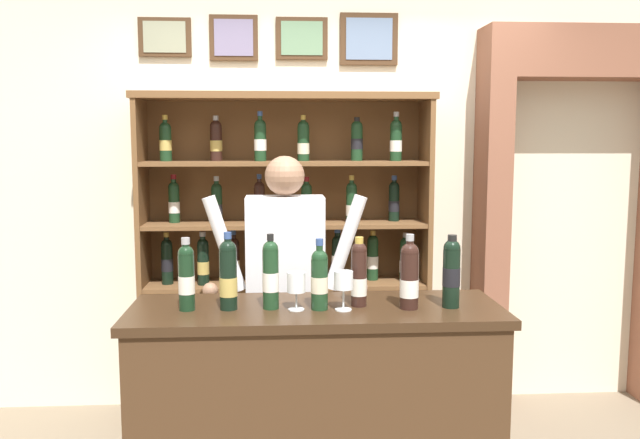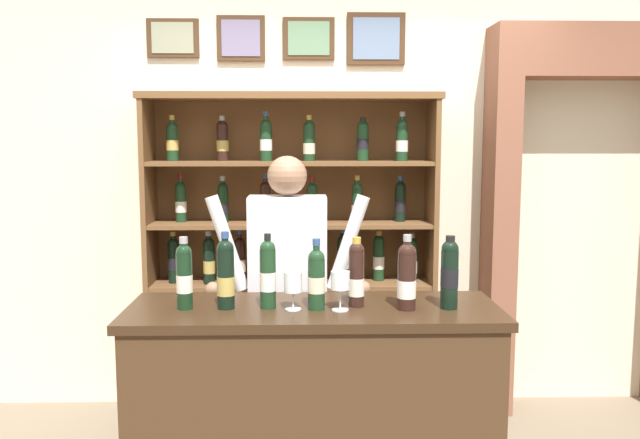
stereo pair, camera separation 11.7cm
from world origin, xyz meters
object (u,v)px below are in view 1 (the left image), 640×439
(tasting_bottle_rosso, at_px, (319,278))
(wine_glass_left, at_px, (296,284))
(shopkeeper, at_px, (285,277))
(tasting_bottle_grappa, at_px, (359,274))
(tasting_bottle_brunello, at_px, (271,274))
(tasting_bottle_vin_santo, at_px, (451,271))
(wine_glass_right, at_px, (344,282))
(tasting_bottle_super_tuscan, at_px, (186,276))
(tasting_bottle_riserva, at_px, (228,275))
(tasting_bottle_chianti, at_px, (409,276))
(tasting_counter, at_px, (316,419))
(wine_shelf, at_px, (286,251))

(tasting_bottle_rosso, relative_size, wine_glass_left, 1.86)
(shopkeeper, xyz_separation_m, tasting_bottle_grappa, (0.31, -0.62, 0.14))
(shopkeeper, height_order, tasting_bottle_brunello, shopkeeper)
(tasting_bottle_grappa, bearing_deg, tasting_bottle_vin_santo, -7.04)
(tasting_bottle_vin_santo, bearing_deg, wine_glass_right, -177.44)
(shopkeeper, distance_m, tasting_bottle_super_tuscan, 0.78)
(tasting_bottle_riserva, bearing_deg, wine_glass_left, -6.31)
(tasting_bottle_super_tuscan, xyz_separation_m, tasting_bottle_chianti, (0.94, -0.03, -0.00))
(tasting_bottle_rosso, relative_size, tasting_bottle_grappa, 1.01)
(tasting_bottle_chianti, height_order, tasting_bottle_vin_santo, tasting_bottle_chianti)
(wine_glass_left, bearing_deg, tasting_bottle_rosso, 3.55)
(tasting_counter, height_order, shopkeeper, shopkeeper)
(tasting_bottle_brunello, relative_size, wine_glass_right, 1.92)
(wine_shelf, relative_size, tasting_bottle_rosso, 6.58)
(tasting_bottle_brunello, xyz_separation_m, wine_glass_right, (0.31, -0.05, -0.03))
(tasting_bottle_riserva, bearing_deg, tasting_counter, 2.45)
(shopkeeper, relative_size, tasting_bottle_chianti, 5.12)
(tasting_bottle_super_tuscan, distance_m, tasting_bottle_rosso, 0.56)
(tasting_bottle_vin_santo, bearing_deg, tasting_bottle_super_tuscan, 178.79)
(tasting_bottle_rosso, height_order, tasting_bottle_chianti, tasting_bottle_chianti)
(tasting_counter, distance_m, tasting_bottle_rosso, 0.64)
(tasting_bottle_brunello, height_order, tasting_bottle_chianti, tasting_bottle_brunello)
(tasting_counter, height_order, tasting_bottle_grappa, tasting_bottle_grappa)
(tasting_bottle_grappa, relative_size, tasting_bottle_vin_santo, 0.96)
(tasting_counter, bearing_deg, tasting_bottle_rosso, -73.74)
(tasting_counter, distance_m, tasting_bottle_chianti, 0.76)
(tasting_bottle_chianti, distance_m, wine_glass_right, 0.28)
(tasting_bottle_chianti, bearing_deg, tasting_counter, 172.41)
(wine_shelf, distance_m, tasting_bottle_brunello, 1.25)
(tasting_bottle_super_tuscan, bearing_deg, tasting_bottle_grappa, 1.92)
(wine_shelf, height_order, shopkeeper, wine_shelf)
(shopkeeper, distance_m, tasting_bottle_brunello, 0.66)
(tasting_bottle_grappa, relative_size, wine_glass_right, 1.80)
(tasting_bottle_vin_santo, relative_size, wine_glass_left, 1.93)
(tasting_bottle_riserva, height_order, tasting_bottle_vin_santo, tasting_bottle_riserva)
(tasting_bottle_riserva, height_order, wine_glass_right, tasting_bottle_riserva)
(wine_glass_right, bearing_deg, tasting_bottle_super_tuscan, 176.12)
(tasting_bottle_grappa, xyz_separation_m, wine_glass_right, (-0.07, -0.07, -0.02))
(tasting_bottle_rosso, xyz_separation_m, wine_glass_left, (-0.10, -0.01, -0.03))
(wine_glass_left, bearing_deg, wine_shelf, 91.27)
(wine_shelf, height_order, tasting_bottle_brunello, wine_shelf)
(tasting_bottle_riserva, bearing_deg, shopkeeper, 68.90)
(tasting_bottle_super_tuscan, xyz_separation_m, tasting_bottle_grappa, (0.73, 0.02, -0.00))
(wine_shelf, xyz_separation_m, wine_glass_right, (0.23, -1.29, 0.09))
(wine_shelf, height_order, tasting_counter, wine_shelf)
(tasting_counter, height_order, tasting_bottle_vin_santo, tasting_bottle_vin_santo)
(tasting_counter, xyz_separation_m, shopkeeper, (-0.12, 0.63, 0.50))
(tasting_bottle_brunello, bearing_deg, tasting_bottle_grappa, 3.32)
(wine_shelf, bearing_deg, tasting_counter, -84.67)
(tasting_bottle_vin_santo, bearing_deg, tasting_bottle_grappa, 172.96)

